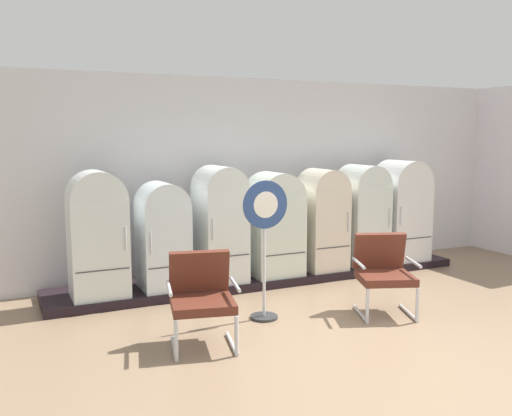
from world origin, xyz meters
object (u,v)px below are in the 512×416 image
at_px(refrigerator_2, 220,220).
at_px(armchair_left, 202,294).
at_px(refrigerator_0, 97,230).
at_px(refrigerator_6, 401,207).
at_px(refrigerator_3, 274,221).
at_px(armchair_right, 383,269).
at_px(refrigerator_4, 322,216).
at_px(sign_stand, 265,245).
at_px(refrigerator_5, 362,212).
at_px(refrigerator_1, 163,232).

distance_m(refrigerator_2, armchair_left, 2.09).
distance_m(refrigerator_0, refrigerator_6, 4.71).
distance_m(refrigerator_2, refrigerator_3, 0.81).
xyz_separation_m(refrigerator_3, armchair_right, (0.55, -1.76, -0.36)).
xyz_separation_m(refrigerator_0, refrigerator_4, (3.23, 0.02, -0.03)).
xyz_separation_m(armchair_right, sign_stand, (-1.36, 0.40, 0.33)).
relative_size(refrigerator_0, armchair_right, 1.66).
bearing_deg(refrigerator_5, refrigerator_4, -178.33).
bearing_deg(armchair_right, refrigerator_2, 127.11).
bearing_deg(armchair_left, refrigerator_1, 86.41).
height_order(refrigerator_1, sign_stand, sign_stand).
height_order(refrigerator_1, refrigerator_4, refrigerator_4).
height_order(refrigerator_0, refrigerator_3, refrigerator_0).
bearing_deg(refrigerator_4, refrigerator_3, 179.87).
bearing_deg(refrigerator_5, refrigerator_1, -179.68).
height_order(refrigerator_0, armchair_left, refrigerator_0).
xyz_separation_m(refrigerator_1, armchair_left, (-0.11, -1.80, -0.32)).
distance_m(refrigerator_3, refrigerator_4, 0.79).
bearing_deg(refrigerator_4, armchair_right, -98.02).
bearing_deg(refrigerator_2, sign_stand, -90.21).
relative_size(refrigerator_5, armchair_right, 1.63).
relative_size(refrigerator_3, armchair_right, 1.56).
bearing_deg(armchair_right, refrigerator_5, 61.34).
bearing_deg(refrigerator_5, refrigerator_3, -179.27).
relative_size(refrigerator_5, refrigerator_6, 0.97).
bearing_deg(refrigerator_0, armchair_left, -68.19).
bearing_deg(refrigerator_0, refrigerator_1, 1.82).
bearing_deg(refrigerator_5, refrigerator_0, -179.37).
xyz_separation_m(refrigerator_0, refrigerator_3, (2.44, 0.02, -0.06)).
distance_m(refrigerator_2, refrigerator_4, 1.60).
height_order(armchair_left, sign_stand, sign_stand).
distance_m(refrigerator_1, refrigerator_4, 2.41).
height_order(armchair_right, sign_stand, sign_stand).
bearing_deg(refrigerator_0, refrigerator_4, 0.40).
bearing_deg(sign_stand, refrigerator_4, 40.25).
bearing_deg(refrigerator_0, armchair_right, -30.18).
distance_m(refrigerator_0, armchair_left, 1.95).
height_order(refrigerator_3, refrigerator_5, refrigerator_5).
distance_m(refrigerator_4, sign_stand, 2.11).
bearing_deg(armchair_right, refrigerator_4, 81.98).
height_order(refrigerator_4, armchair_left, refrigerator_4).
relative_size(refrigerator_0, sign_stand, 0.97).
xyz_separation_m(armchair_left, armchair_right, (2.27, 0.04, 0.00)).
distance_m(refrigerator_1, refrigerator_3, 1.61).
relative_size(refrigerator_0, refrigerator_5, 1.02).
relative_size(refrigerator_4, armchair_left, 1.59).
bearing_deg(sign_stand, refrigerator_6, 24.22).
distance_m(refrigerator_1, armchair_left, 1.83).
bearing_deg(sign_stand, refrigerator_5, 30.66).
height_order(refrigerator_3, refrigerator_4, refrigerator_4).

